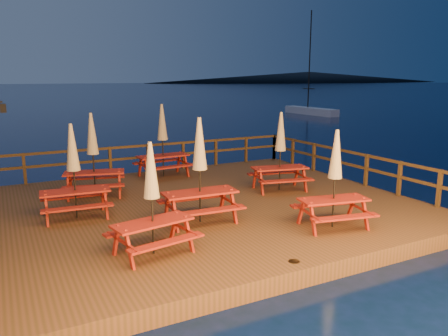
# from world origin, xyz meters

# --- Properties ---
(ground) EXTENTS (500.00, 500.00, 0.00)m
(ground) POSITION_xyz_m (0.00, 0.00, 0.00)
(ground) COLOR black
(ground) RESTS_ON ground
(deck) EXTENTS (12.00, 10.00, 0.40)m
(deck) POSITION_xyz_m (0.00, 0.00, 0.20)
(deck) COLOR #483217
(deck) RESTS_ON ground
(deck_piles) EXTENTS (11.44, 9.44, 1.40)m
(deck_piles) POSITION_xyz_m (0.00, 0.00, -0.30)
(deck_piles) COLOR #382511
(deck_piles) RESTS_ON ground
(railing) EXTENTS (11.80, 9.75, 1.10)m
(railing) POSITION_xyz_m (0.00, 1.78, 1.16)
(railing) COLOR #382511
(railing) RESTS_ON deck
(headland_right) EXTENTS (230.40, 86.40, 7.00)m
(headland_right) POSITION_xyz_m (185.00, 230.00, 3.50)
(headland_right) COLOR black
(headland_right) RESTS_ON ground
(sailboat) EXTENTS (1.53, 7.44, 10.99)m
(sailboat) POSITION_xyz_m (25.04, 26.40, 0.37)
(sailboat) COLOR silver
(sailboat) RESTS_ON ground
(picnic_table_0) EXTENTS (2.12, 1.89, 2.58)m
(picnic_table_0) POSITION_xyz_m (-2.55, 2.26, 1.74)
(picnic_table_0) COLOR maroon
(picnic_table_0) RESTS_ON deck
(picnic_table_1) EXTENTS (1.96, 1.65, 2.67)m
(picnic_table_1) POSITION_xyz_m (0.26, 3.85, 1.79)
(picnic_table_1) COLOR maroon
(picnic_table_1) RESTS_ON deck
(picnic_table_2) EXTENTS (2.06, 1.82, 2.55)m
(picnic_table_2) POSITION_xyz_m (2.96, 0.23, 1.72)
(picnic_table_2) COLOR maroon
(picnic_table_2) RESTS_ON deck
(picnic_table_3) EXTENTS (1.95, 1.64, 2.67)m
(picnic_table_3) POSITION_xyz_m (-0.67, -1.50, 1.79)
(picnic_table_3) COLOR maroon
(picnic_table_3) RESTS_ON deck
(picnic_table_4) EXTENTS (1.94, 1.70, 2.42)m
(picnic_table_4) POSITION_xyz_m (2.07, -3.36, 1.66)
(picnic_table_4) COLOR maroon
(picnic_table_4) RESTS_ON deck
(picnic_table_5) EXTENTS (1.89, 1.66, 2.38)m
(picnic_table_5) POSITION_xyz_m (-2.39, -2.91, 1.64)
(picnic_table_5) COLOR maroon
(picnic_table_5) RESTS_ON deck
(picnic_table_6) EXTENTS (1.84, 1.56, 2.49)m
(picnic_table_6) POSITION_xyz_m (-3.42, 0.30, 1.69)
(picnic_table_6) COLOR maroon
(picnic_table_6) RESTS_ON deck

